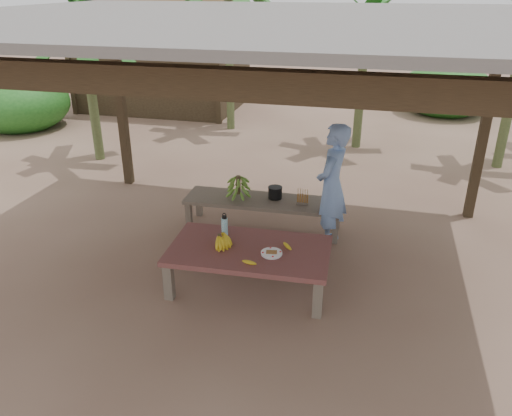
% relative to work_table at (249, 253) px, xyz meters
% --- Properties ---
extents(ground, '(80.00, 80.00, 0.00)m').
position_rel_work_table_xyz_m(ground, '(-0.08, 0.34, -0.43)').
color(ground, brown).
rests_on(ground, ground).
extents(pavilion, '(6.60, 5.60, 2.95)m').
position_rel_work_table_xyz_m(pavilion, '(-0.10, 0.33, 2.34)').
color(pavilion, black).
rests_on(pavilion, ground).
extents(work_table, '(1.84, 1.08, 0.50)m').
position_rel_work_table_xyz_m(work_table, '(0.00, 0.00, 0.00)').
color(work_table, brown).
rests_on(work_table, ground).
extents(bench, '(2.22, 0.68, 0.45)m').
position_rel_work_table_xyz_m(bench, '(-0.19, 1.49, -0.04)').
color(bench, brown).
rests_on(bench, ground).
extents(ripe_banana_bunch, '(0.28, 0.25, 0.17)m').
position_rel_work_table_xyz_m(ripe_banana_bunch, '(-0.34, -0.03, 0.15)').
color(ripe_banana_bunch, yellow).
rests_on(ripe_banana_bunch, work_table).
extents(plate, '(0.24, 0.24, 0.04)m').
position_rel_work_table_xyz_m(plate, '(0.27, -0.08, 0.08)').
color(plate, white).
rests_on(plate, work_table).
extents(loose_banana_front, '(0.16, 0.06, 0.04)m').
position_rel_work_table_xyz_m(loose_banana_front, '(0.09, -0.33, 0.09)').
color(loose_banana_front, yellow).
rests_on(loose_banana_front, work_table).
extents(loose_banana_side, '(0.14, 0.14, 0.04)m').
position_rel_work_table_xyz_m(loose_banana_side, '(0.41, 0.11, 0.09)').
color(loose_banana_side, yellow).
rests_on(loose_banana_side, work_table).
extents(water_flask, '(0.08, 0.08, 0.28)m').
position_rel_work_table_xyz_m(water_flask, '(-0.37, 0.25, 0.18)').
color(water_flask, '#3EACC4').
rests_on(water_flask, work_table).
extents(green_banana_stalk, '(0.31, 0.31, 0.34)m').
position_rel_work_table_xyz_m(green_banana_stalk, '(-0.55, 1.47, 0.19)').
color(green_banana_stalk, '#598C2D').
rests_on(green_banana_stalk, bench).
extents(cooking_pot, '(0.19, 0.19, 0.16)m').
position_rel_work_table_xyz_m(cooking_pot, '(-0.04, 1.57, 0.10)').
color(cooking_pot, black).
rests_on(cooking_pot, bench).
extents(skewer_rack, '(0.18, 0.09, 0.24)m').
position_rel_work_table_xyz_m(skewer_rack, '(0.37, 1.46, 0.14)').
color(skewer_rack, '#A57F47').
rests_on(skewer_rack, bench).
extents(woman, '(0.53, 0.68, 1.65)m').
position_rel_work_table_xyz_m(woman, '(0.76, 1.27, 0.39)').
color(woman, '#6889C5').
rests_on(woman, ground).
extents(hut, '(4.40, 3.43, 2.85)m').
position_rel_work_table_xyz_m(hut, '(-4.58, 8.34, 0.67)').
color(hut, black).
rests_on(hut, ground).
extents(banana_plant_n, '(1.80, 1.80, 2.83)m').
position_rel_work_table_xyz_m(banana_plant_n, '(0.84, 5.74, 1.91)').
color(banana_plant_n, '#596638').
rests_on(banana_plant_n, ground).
extents(banana_plant_w, '(1.80, 1.80, 2.93)m').
position_rel_work_table_xyz_m(banana_plant_w, '(-4.06, 3.69, 2.01)').
color(banana_plant_w, '#596638').
rests_on(banana_plant_w, ground).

